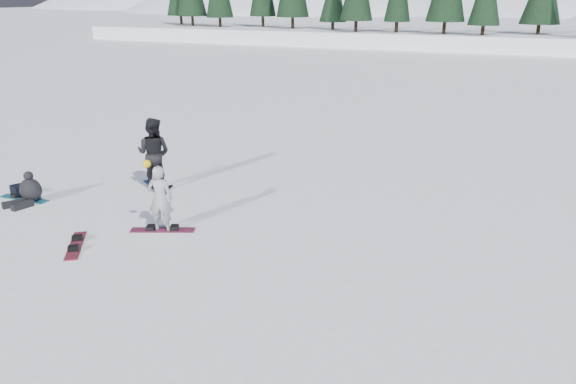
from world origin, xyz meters
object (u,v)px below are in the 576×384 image
(snowboarder_woman, at_px, (160,198))
(snowboard_loose_c, at_px, (24,199))
(snowboard_loose_b, at_px, (76,245))
(snowboarder_man, at_px, (154,153))
(seated_rider, at_px, (29,191))
(gear_bag, at_px, (19,191))

(snowboarder_woman, relative_size, snowboard_loose_c, 1.16)
(snowboarder_woman, height_order, snowboard_loose_b, snowboarder_woman)
(snowboard_loose_b, bearing_deg, snowboarder_woman, 104.78)
(snowboarder_man, bearing_deg, snowboarder_woman, 119.35)
(snowboard_loose_c, bearing_deg, snowboarder_man, 37.45)
(seated_rider, bearing_deg, snowboarder_woman, 17.20)
(snowboarder_woman, bearing_deg, snowboard_loose_b, 32.69)
(seated_rider, height_order, snowboard_loose_b, seated_rider)
(seated_rider, height_order, snowboard_loose_c, seated_rider)
(seated_rider, relative_size, gear_bag, 2.43)
(seated_rider, bearing_deg, snowboard_loose_b, -8.55)
(gear_bag, bearing_deg, snowboard_loose_c, -22.68)
(snowboarder_man, xyz_separation_m, gear_bag, (-3.02, -2.13, -0.87))
(seated_rider, bearing_deg, snowboard_loose_c, -178.28)
(snowboard_loose_c, height_order, snowboard_loose_b, same)
(gear_bag, bearing_deg, seated_rider, -20.02)
(snowboarder_man, xyz_separation_m, seated_rider, (-2.32, -2.38, -0.69))
(snowboarder_man, xyz_separation_m, snowboard_loose_b, (0.79, -4.02, -1.00))
(snowboarder_woman, xyz_separation_m, snowboard_loose_b, (-1.24, -1.49, -0.80))
(snowboard_loose_c, relative_size, snowboard_loose_b, 1.00)
(snowboard_loose_c, distance_m, snowboard_loose_b, 3.89)
(snowboard_loose_c, bearing_deg, snowboard_loose_b, -29.51)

